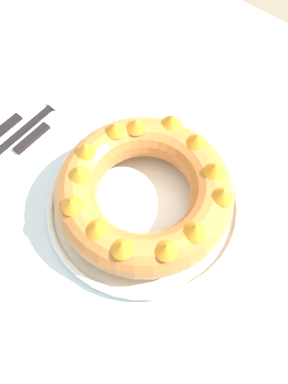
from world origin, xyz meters
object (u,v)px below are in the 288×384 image
at_px(serving_dish, 144,205).
at_px(fork, 41,116).
at_px(cake_knife, 46,126).
at_px(serving_knife, 18,117).
at_px(bundt_cake, 144,191).

bearing_deg(serving_dish, fork, 174.68).
bearing_deg(cake_knife, serving_dish, -2.50).
bearing_deg(serving_knife, bundt_cake, -1.85).
relative_size(serving_knife, cake_knife, 1.18).
xyz_separation_m(serving_dish, cake_knife, (-0.25, 0.02, -0.01)).
height_order(bundt_cake, cake_knife, bundt_cake).
bearing_deg(fork, serving_dish, -8.29).
bearing_deg(cake_knife, bundt_cake, -2.49).
height_order(serving_dish, serving_knife, serving_dish).
bearing_deg(cake_knife, fork, 158.35).
bearing_deg(serving_dish, serving_knife, -179.32).
bearing_deg(serving_knife, cake_knife, 15.96).
bearing_deg(bundt_cake, serving_dish, -53.93).
height_order(fork, cake_knife, cake_knife).
relative_size(serving_dish, cake_knife, 1.87).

